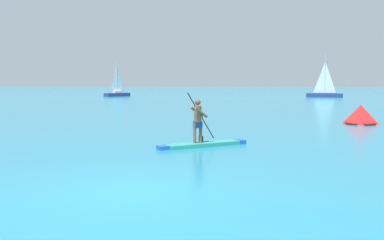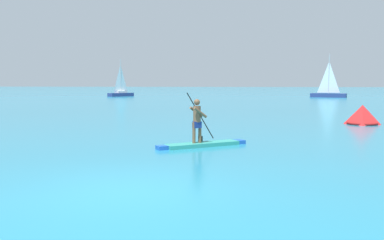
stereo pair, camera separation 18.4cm
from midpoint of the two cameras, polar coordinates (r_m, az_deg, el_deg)
ground at (r=8.68m, az=-8.62°, el=-9.55°), size 440.00×440.00×0.00m
paddleboarder_mid_center at (r=14.29m, az=1.65°, el=-2.43°), size 2.95×2.30×1.88m
race_marker_buoy at (r=23.71m, az=22.69°, el=0.54°), size 1.59×1.59×1.03m
sailboat_left_horizon at (r=68.34m, az=-9.74°, el=3.91°), size 3.58×4.35×6.00m
sailboat_right_horizon at (r=66.12m, az=18.41°, el=3.67°), size 5.40×3.06×6.57m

